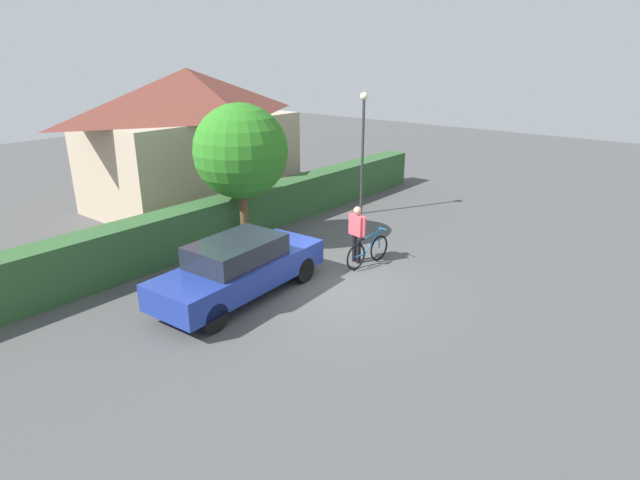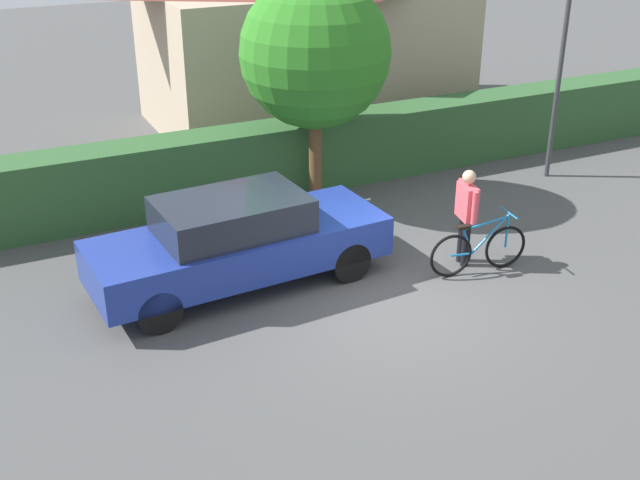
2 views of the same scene
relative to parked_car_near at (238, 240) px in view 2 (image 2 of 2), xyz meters
name	(u,v)px [view 2 (image 2 of 2)]	position (x,y,z in m)	size (l,w,h in m)	color
ground_plane	(380,299)	(1.76, -1.36, -0.77)	(60.00, 60.00, 0.00)	#4A4A4A
hedge_row	(263,161)	(1.76, 3.36, -0.08)	(21.76, 0.90, 1.39)	#2E562C
house_distant	(305,16)	(4.63, 7.60, 1.82)	(7.83, 4.61, 5.08)	tan
parked_car_near	(238,240)	(0.00, 0.00, 0.00)	(4.69, 1.91, 1.48)	navy
bicycle	(479,249)	(3.62, -1.24, -0.37)	(1.71, 0.50, 0.98)	black
person_rider	(466,210)	(3.58, -0.89, 0.18)	(0.29, 0.65, 1.63)	black
street_lamp	(564,43)	(7.51, 1.70, 2.02)	(0.28, 0.28, 4.33)	#38383D
tree_kerbside	(315,53)	(2.50, 2.52, 2.13)	(2.75, 2.75, 4.29)	brown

